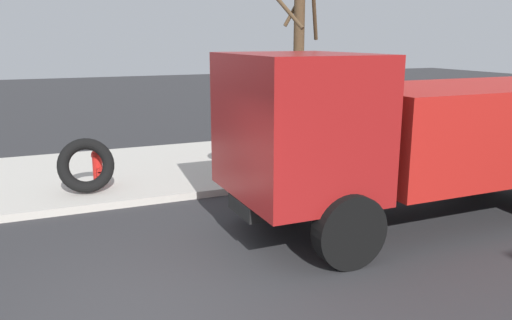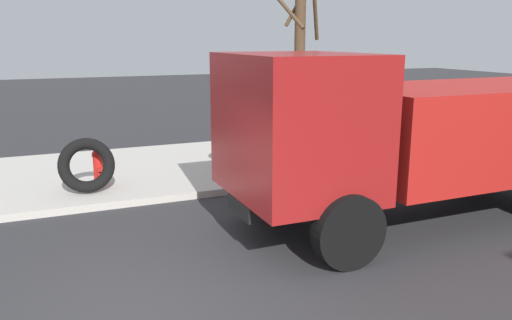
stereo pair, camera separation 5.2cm
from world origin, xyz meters
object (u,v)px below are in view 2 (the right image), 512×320
Objects in this scene: fire_hydrant at (98,166)px; bare_tree at (300,53)px; stop_sign at (247,116)px; loose_tire at (87,165)px; dump_truck_red at (414,133)px.

bare_tree is at bearing 5.12° from fire_hydrant.
fire_hydrant is at bearing 167.99° from stop_sign.
bare_tree is (5.27, 0.87, 2.15)m from loose_tire.
stop_sign is 0.38× the size of bare_tree.
fire_hydrant is 3.36m from stop_sign.
stop_sign is at bearing -12.01° from fire_hydrant.
stop_sign reaches higher than loose_tire.
dump_truck_red is at bearing -61.26° from stop_sign.
fire_hydrant is 5.52m from bare_tree.
dump_truck_red is at bearing -38.78° from fire_hydrant.
dump_truck_red is 1.31× the size of bare_tree.
stop_sign is 0.29× the size of dump_truck_red.
loose_tire reaches higher than fire_hydrant.
dump_truck_red is (4.96, -3.98, 1.04)m from fire_hydrant.
fire_hydrant is 0.39× the size of stop_sign.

